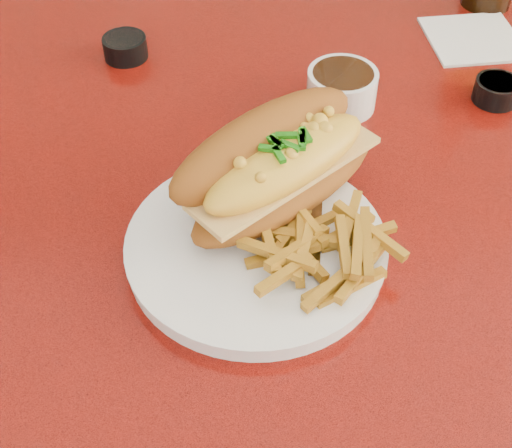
{
  "coord_description": "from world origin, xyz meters",
  "views": [
    {
      "loc": [
        -0.11,
        -0.56,
        1.26
      ],
      "look_at": [
        -0.12,
        -0.13,
        0.81
      ],
      "focal_mm": 50.0,
      "sensor_mm": 36.0,
      "label": 1
    }
  ],
  "objects_px": {
    "dinner_plate": "(256,247)",
    "sauce_cup_left": "(125,46)",
    "mac_hoagie": "(278,164)",
    "sauce_cup_right": "(497,90)",
    "gravy_ramekin": "(342,88)",
    "diner_table": "(357,265)",
    "booth_bench_far": "(316,91)",
    "fork": "(316,213)"
  },
  "relations": [
    {
      "from": "dinner_plate",
      "to": "sauce_cup_left",
      "type": "xyz_separation_m",
      "value": [
        -0.17,
        0.32,
        0.01
      ]
    },
    {
      "from": "mac_hoagie",
      "to": "sauce_cup_right",
      "type": "xyz_separation_m",
      "value": [
        0.25,
        0.18,
        -0.04
      ]
    },
    {
      "from": "gravy_ramekin",
      "to": "dinner_plate",
      "type": "bearing_deg",
      "value": -111.56
    },
    {
      "from": "sauce_cup_left",
      "to": "sauce_cup_right",
      "type": "height_order",
      "value": "sauce_cup_left"
    },
    {
      "from": "mac_hoagie",
      "to": "sauce_cup_left",
      "type": "xyz_separation_m",
      "value": [
        -0.19,
        0.26,
        -0.04
      ]
    },
    {
      "from": "diner_table",
      "to": "dinner_plate",
      "type": "distance_m",
      "value": 0.24
    },
    {
      "from": "mac_hoagie",
      "to": "sauce_cup_right",
      "type": "relative_size",
      "value": 3.49
    },
    {
      "from": "sauce_cup_right",
      "to": "booth_bench_far",
      "type": "bearing_deg",
      "value": 102.19
    },
    {
      "from": "diner_table",
      "to": "mac_hoagie",
      "type": "xyz_separation_m",
      "value": [
        -0.1,
        -0.07,
        0.22
      ]
    },
    {
      "from": "fork",
      "to": "gravy_ramekin",
      "type": "height_order",
      "value": "gravy_ramekin"
    },
    {
      "from": "sauce_cup_left",
      "to": "gravy_ramekin",
      "type": "bearing_deg",
      "value": -19.84
    },
    {
      "from": "mac_hoagie",
      "to": "dinner_plate",
      "type": "bearing_deg",
      "value": -150.02
    },
    {
      "from": "booth_bench_far",
      "to": "sauce_cup_left",
      "type": "distance_m",
      "value": 0.84
    },
    {
      "from": "gravy_ramekin",
      "to": "booth_bench_far",
      "type": "bearing_deg",
      "value": 87.77
    },
    {
      "from": "gravy_ramekin",
      "to": "sauce_cup_left",
      "type": "relative_size",
      "value": 1.33
    },
    {
      "from": "gravy_ramekin",
      "to": "mac_hoagie",
      "type": "bearing_deg",
      "value": -113.09
    },
    {
      "from": "mac_hoagie",
      "to": "sauce_cup_right",
      "type": "bearing_deg",
      "value": -6.67
    },
    {
      "from": "sauce_cup_left",
      "to": "sauce_cup_right",
      "type": "distance_m",
      "value": 0.44
    },
    {
      "from": "gravy_ramekin",
      "to": "fork",
      "type": "bearing_deg",
      "value": -100.33
    },
    {
      "from": "fork",
      "to": "gravy_ramekin",
      "type": "bearing_deg",
      "value": -6.51
    },
    {
      "from": "dinner_plate",
      "to": "sauce_cup_left",
      "type": "relative_size",
      "value": 3.47
    },
    {
      "from": "booth_bench_far",
      "to": "mac_hoagie",
      "type": "relative_size",
      "value": 5.2
    },
    {
      "from": "fork",
      "to": "booth_bench_far",
      "type": "bearing_deg",
      "value": -0.15
    },
    {
      "from": "fork",
      "to": "sauce_cup_left",
      "type": "bearing_deg",
      "value": 41.89
    },
    {
      "from": "dinner_plate",
      "to": "fork",
      "type": "xyz_separation_m",
      "value": [
        0.06,
        0.04,
        0.01
      ]
    },
    {
      "from": "fork",
      "to": "gravy_ramekin",
      "type": "xyz_separation_m",
      "value": [
        0.04,
        0.19,
        0.01
      ]
    },
    {
      "from": "gravy_ramekin",
      "to": "sauce_cup_left",
      "type": "distance_m",
      "value": 0.27
    },
    {
      "from": "booth_bench_far",
      "to": "fork",
      "type": "distance_m",
      "value": 1.03
    },
    {
      "from": "dinner_plate",
      "to": "fork",
      "type": "relative_size",
      "value": 1.59
    },
    {
      "from": "dinner_plate",
      "to": "sauce_cup_left",
      "type": "distance_m",
      "value": 0.36
    },
    {
      "from": "mac_hoagie",
      "to": "fork",
      "type": "height_order",
      "value": "mac_hoagie"
    },
    {
      "from": "booth_bench_far",
      "to": "gravy_ramekin",
      "type": "relative_size",
      "value": 13.03
    },
    {
      "from": "booth_bench_far",
      "to": "gravy_ramekin",
      "type": "xyz_separation_m",
      "value": [
        -0.03,
        -0.71,
        0.51
      ]
    },
    {
      "from": "dinner_plate",
      "to": "gravy_ramekin",
      "type": "relative_size",
      "value": 2.61
    },
    {
      "from": "diner_table",
      "to": "booth_bench_far",
      "type": "relative_size",
      "value": 1.03
    },
    {
      "from": "diner_table",
      "to": "dinner_plate",
      "type": "bearing_deg",
      "value": -132.61
    },
    {
      "from": "dinner_plate",
      "to": "sauce_cup_left",
      "type": "height_order",
      "value": "sauce_cup_left"
    },
    {
      "from": "mac_hoagie",
      "to": "booth_bench_far",
      "type": "bearing_deg",
      "value": 40.58
    },
    {
      "from": "diner_table",
      "to": "booth_bench_far",
      "type": "xyz_separation_m",
      "value": [
        0.0,
        0.81,
        -0.32
      ]
    },
    {
      "from": "dinner_plate",
      "to": "gravy_ramekin",
      "type": "height_order",
      "value": "gravy_ramekin"
    },
    {
      "from": "booth_bench_far",
      "to": "sauce_cup_right",
      "type": "xyz_separation_m",
      "value": [
        0.15,
        -0.7,
        0.5
      ]
    },
    {
      "from": "fork",
      "to": "gravy_ramekin",
      "type": "distance_m",
      "value": 0.2
    }
  ]
}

